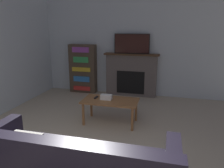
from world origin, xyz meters
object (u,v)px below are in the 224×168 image
at_px(fireplace, 131,75).
at_px(tv, 132,44).
at_px(coffee_table, 110,103).
at_px(bookshelf, 83,69).

relative_size(fireplace, tv, 1.57).
distance_m(tv, coffee_table, 2.16).
bearing_deg(coffee_table, tv, 87.50).
bearing_deg(tv, bookshelf, -179.90).
height_order(fireplace, bookshelf, bookshelf).
bearing_deg(bookshelf, coffee_table, -55.12).
xyz_separation_m(fireplace, tv, (0.00, -0.02, 0.84)).
relative_size(coffee_table, bookshelf, 0.78).
xyz_separation_m(fireplace, bookshelf, (-1.41, -0.02, 0.11)).
bearing_deg(fireplace, coffee_table, -92.47).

